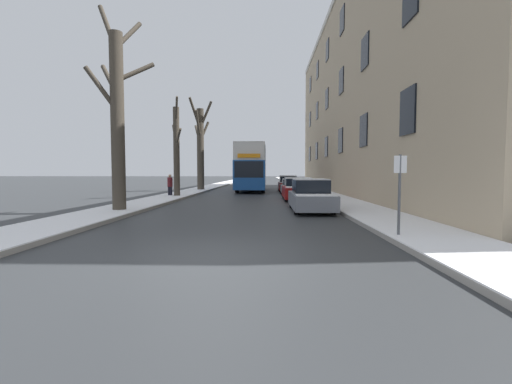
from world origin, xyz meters
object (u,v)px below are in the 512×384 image
object	(u,v)px
pedestrian_left_sidewalk	(170,185)
double_decker_bus	(252,166)
parked_car_1	(298,189)
bare_tree_left_2	(200,145)
parked_car_0	(310,196)
bare_tree_left_0	(117,115)
parked_car_3	(288,184)
oncoming_van	(245,176)
parked_car_2	(292,187)
bare_tree_left_1	(176,150)
street_sign_post	(399,191)

from	to	relation	value
pedestrian_left_sidewalk	double_decker_bus	bearing A→B (deg)	74.81
parked_car_1	double_decker_bus	bearing A→B (deg)	107.83
bare_tree_left_2	parked_car_0	world-z (taller)	bare_tree_left_2
double_decker_bus	parked_car_1	world-z (taller)	double_decker_bus
bare_tree_left_0	parked_car_1	world-z (taller)	bare_tree_left_0
bare_tree_left_2	double_decker_bus	world-z (taller)	bare_tree_left_2
parked_car_3	oncoming_van	xyz separation A→B (m)	(-5.04, 15.56, 0.60)
parked_car_2	oncoming_van	xyz separation A→B (m)	(-5.04, 20.72, 0.68)
parked_car_3	bare_tree_left_1	bearing A→B (deg)	-133.16
bare_tree_left_0	street_sign_post	distance (m)	11.76
bare_tree_left_1	bare_tree_left_2	distance (m)	8.93
parked_car_1	street_sign_post	xyz separation A→B (m)	(1.38, -13.26, 0.61)
double_decker_bus	parked_car_1	xyz separation A→B (m)	(3.43, -10.68, -1.74)
oncoming_van	pedestrian_left_sidewalk	size ratio (longest dim) A/B	3.08
bare_tree_left_1	oncoming_van	distance (m)	24.66
parked_car_3	oncoming_van	bearing A→B (deg)	107.95
street_sign_post	parked_car_2	bearing A→B (deg)	94.28
parked_car_0	street_sign_post	world-z (taller)	street_sign_post
bare_tree_left_0	parked_car_3	bearing A→B (deg)	64.73
parked_car_2	street_sign_post	distance (m)	18.51
parked_car_1	bare_tree_left_2	bearing A→B (deg)	128.61
street_sign_post	bare_tree_left_0	bearing A→B (deg)	149.33
bare_tree_left_2	oncoming_van	xyz separation A→B (m)	(3.28, 15.49, -3.05)
parked_car_0	street_sign_post	bearing A→B (deg)	-78.61
double_decker_bus	street_sign_post	world-z (taller)	double_decker_bus
parked_car_2	oncoming_van	distance (m)	21.34
bare_tree_left_0	parked_car_0	size ratio (longest dim) A/B	2.02
bare_tree_left_0	parked_car_3	xyz separation A→B (m)	(8.41, 17.81, -3.55)
parked_car_2	parked_car_3	distance (m)	5.17
bare_tree_left_0	parked_car_1	distance (m)	11.79
bare_tree_left_1	double_decker_bus	distance (m)	10.37
bare_tree_left_2	street_sign_post	distance (m)	25.77
bare_tree_left_1	parked_car_2	xyz separation A→B (m)	(8.26, 3.64, -2.71)
parked_car_0	parked_car_2	size ratio (longest dim) A/B	1.06
bare_tree_left_0	parked_car_2	size ratio (longest dim) A/B	2.14
bare_tree_left_0	street_sign_post	xyz separation A→B (m)	(9.79, -5.80, -2.95)
parked_car_1	parked_car_3	distance (m)	10.35
double_decker_bus	street_sign_post	size ratio (longest dim) A/B	4.93
bare_tree_left_0	oncoming_van	size ratio (longest dim) A/B	1.80
bare_tree_left_2	pedestrian_left_sidewalk	xyz separation A→B (m)	(-0.52, -8.56, -3.44)
bare_tree_left_1	parked_car_0	size ratio (longest dim) A/B	1.51
parked_car_1	pedestrian_left_sidewalk	size ratio (longest dim) A/B	2.79
bare_tree_left_0	double_decker_bus	xyz separation A→B (m)	(4.97, 18.14, -1.82)
parked_car_1	street_sign_post	bearing A→B (deg)	-84.06
parked_car_2	oncoming_van	bearing A→B (deg)	103.67
pedestrian_left_sidewalk	parked_car_0	bearing A→B (deg)	-26.83
parked_car_3	parked_car_0	bearing A→B (deg)	-90.00
parked_car_2	bare_tree_left_0	bearing A→B (deg)	-123.62
bare_tree_left_0	bare_tree_left_2	size ratio (longest dim) A/B	1.05
bare_tree_left_0	parked_car_3	size ratio (longest dim) A/B	2.16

